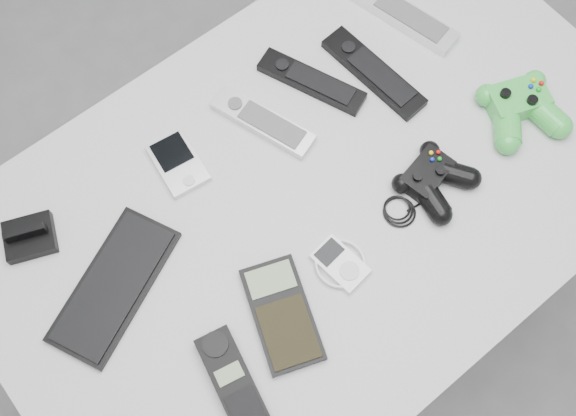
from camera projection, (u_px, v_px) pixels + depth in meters
floor at (310, 302)px, 1.89m from camera, size 3.50×3.50×0.00m
desk at (318, 203)px, 1.22m from camera, size 1.18×0.76×0.79m
pda_keyboard at (114, 286)px, 1.08m from camera, size 0.27×0.20×0.02m
dock_bracket at (27, 235)px, 1.10m from camera, size 0.10×0.10×0.04m
pda at (178, 163)px, 1.16m from camera, size 0.09×0.12×0.02m
remote_silver_a at (263, 121)px, 1.19m from camera, size 0.11×0.20×0.02m
remote_black_a at (312, 81)px, 1.22m from camera, size 0.12×0.21×0.02m
remote_black_b at (374, 72)px, 1.23m from camera, size 0.07×0.22×0.02m
remote_silver_b at (401, 14)px, 1.27m from camera, size 0.10×0.24×0.02m
cordless_handset at (236, 387)px, 1.02m from camera, size 0.09×0.19×0.03m
calculator at (282, 314)px, 1.06m from camera, size 0.15×0.20×0.02m
mp3_player at (340, 264)px, 1.09m from camera, size 0.09×0.10×0.02m
controller_black at (433, 178)px, 1.14m from camera, size 0.23×0.17×0.04m
controller_green at (521, 106)px, 1.19m from camera, size 0.19×0.19×0.05m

